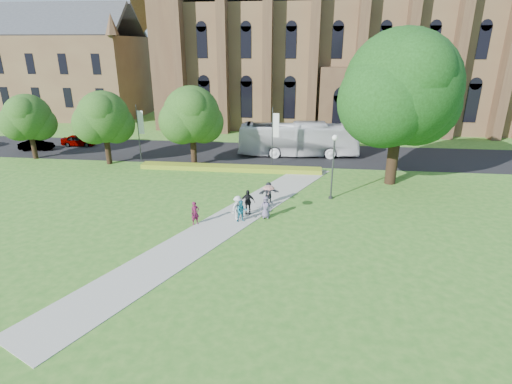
# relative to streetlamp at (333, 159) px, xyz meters

# --- Properties ---
(ground) EXTENTS (160.00, 160.00, 0.00)m
(ground) POSITION_rel_streetlamp_xyz_m (-7.50, -6.50, -3.30)
(ground) COLOR #2F6D20
(ground) RESTS_ON ground
(road) EXTENTS (160.00, 10.00, 0.02)m
(road) POSITION_rel_streetlamp_xyz_m (-7.50, 13.50, -3.29)
(road) COLOR black
(road) RESTS_ON ground
(footpath) EXTENTS (15.58, 28.54, 0.04)m
(footpath) POSITION_rel_streetlamp_xyz_m (-7.50, -5.50, -3.28)
(footpath) COLOR #B2B2A8
(footpath) RESTS_ON ground
(flower_hedge) EXTENTS (18.00, 1.40, 0.45)m
(flower_hedge) POSITION_rel_streetlamp_xyz_m (-9.50, 6.70, -3.07)
(flower_hedge) COLOR gold
(flower_hedge) RESTS_ON ground
(cathedral) EXTENTS (52.60, 18.25, 28.00)m
(cathedral) POSITION_rel_streetlamp_xyz_m (2.50, 33.23, 9.69)
(cathedral) COLOR brown
(cathedral) RESTS_ON ground
(building_west) EXTENTS (22.00, 14.00, 18.30)m
(building_west) POSITION_rel_streetlamp_xyz_m (-41.50, 35.50, 5.91)
(building_west) COLOR brown
(building_west) RESTS_ON ground
(streetlamp) EXTENTS (0.44, 0.44, 5.24)m
(streetlamp) POSITION_rel_streetlamp_xyz_m (0.00, 0.00, 0.00)
(streetlamp) COLOR #38383D
(streetlamp) RESTS_ON ground
(large_tree) EXTENTS (9.60, 9.60, 13.20)m
(large_tree) POSITION_rel_streetlamp_xyz_m (5.50, 4.50, 5.07)
(large_tree) COLOR #332114
(large_tree) RESTS_ON ground
(street_tree_0) EXTENTS (5.20, 5.20, 7.50)m
(street_tree_0) POSITION_rel_streetlamp_xyz_m (-22.50, 7.50, 1.58)
(street_tree_0) COLOR #332114
(street_tree_0) RESTS_ON ground
(street_tree_1) EXTENTS (5.60, 5.60, 8.05)m
(street_tree_1) POSITION_rel_streetlamp_xyz_m (-13.50, 8.00, 1.93)
(street_tree_1) COLOR #332114
(street_tree_1) RESTS_ON ground
(street_tree_2) EXTENTS (4.80, 4.80, 6.95)m
(street_tree_2) POSITION_rel_streetlamp_xyz_m (-31.50, 8.50, 1.23)
(street_tree_2) COLOR #332114
(street_tree_2) RESTS_ON ground
(banner_pole_0) EXTENTS (0.70, 0.10, 6.00)m
(banner_pole_0) POSITION_rel_streetlamp_xyz_m (-5.39, 8.70, 0.09)
(banner_pole_0) COLOR #38383D
(banner_pole_0) RESTS_ON ground
(banner_pole_1) EXTENTS (0.70, 0.10, 6.00)m
(banner_pole_1) POSITION_rel_streetlamp_xyz_m (-19.39, 8.70, 0.09)
(banner_pole_1) COLOR #38383D
(banner_pole_1) RESTS_ON ground
(tour_coach) EXTENTS (13.39, 3.97, 3.68)m
(tour_coach) POSITION_rel_streetlamp_xyz_m (-2.98, 13.14, -1.44)
(tour_coach) COLOR silver
(tour_coach) RESTS_ON road
(car_0) EXTENTS (4.11, 1.89, 1.36)m
(car_0) POSITION_rel_streetlamp_xyz_m (-29.79, 14.45, -2.59)
(car_0) COLOR gray
(car_0) RESTS_ON road
(car_1) EXTENTS (3.92, 1.99, 1.23)m
(car_1) POSITION_rel_streetlamp_xyz_m (-33.62, 11.87, -2.66)
(car_1) COLOR gray
(car_1) RESTS_ON road
(pedestrian_0) EXTENTS (0.71, 0.69, 1.65)m
(pedestrian_0) POSITION_rel_streetlamp_xyz_m (-9.59, -6.18, -2.43)
(pedestrian_0) COLOR #5B1434
(pedestrian_0) RESTS_ON footpath
(pedestrian_1) EXTENTS (0.92, 0.82, 1.56)m
(pedestrian_1) POSITION_rel_streetlamp_xyz_m (-6.48, -5.36, -2.48)
(pedestrian_1) COLOR #1A6B84
(pedestrian_1) RESTS_ON footpath
(pedestrian_2) EXTENTS (1.16, 1.30, 1.74)m
(pedestrian_2) POSITION_rel_streetlamp_xyz_m (-6.80, -4.99, -2.38)
(pedestrian_2) COLOR silver
(pedestrian_2) RESTS_ON footpath
(pedestrian_3) EXTENTS (1.12, 0.55, 1.85)m
(pedestrian_3) POSITION_rel_streetlamp_xyz_m (-6.26, -3.95, -2.33)
(pedestrian_3) COLOR black
(pedestrian_3) RESTS_ON footpath
(pedestrian_4) EXTENTS (0.82, 0.57, 1.60)m
(pedestrian_4) POSITION_rel_streetlamp_xyz_m (-4.87, -4.50, -2.45)
(pedestrian_4) COLOR slate
(pedestrian_4) RESTS_ON footpath
(pedestrian_5) EXTENTS (1.68, 1.13, 1.74)m
(pedestrian_5) POSITION_rel_streetlamp_xyz_m (-4.92, -1.73, -2.38)
(pedestrian_5) COLOR #292B31
(pedestrian_5) RESTS_ON footpath
(parasol) EXTENTS (0.91, 0.91, 0.73)m
(parasol) POSITION_rel_streetlamp_xyz_m (-4.69, -4.40, -1.29)
(parasol) COLOR tan
(parasol) RESTS_ON pedestrian_4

